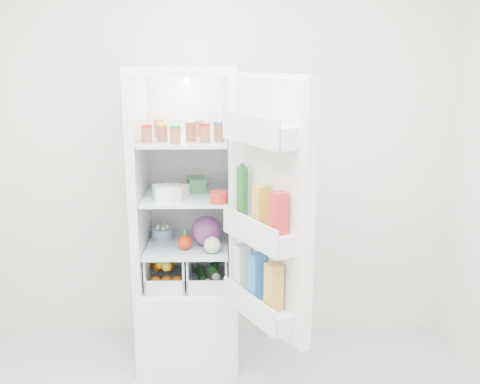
{
  "coord_description": "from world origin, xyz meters",
  "views": [
    {
      "loc": [
        0.05,
        -1.9,
        1.85
      ],
      "look_at": [
        0.11,
        0.95,
        1.13
      ],
      "focal_mm": 40.0,
      "sensor_mm": 36.0,
      "label": 1
    }
  ],
  "objects_px": {
    "fridge_door": "(268,214)",
    "red_cabbage": "(206,231)",
    "refrigerator": "(189,253)",
    "mushroom_bowl": "(162,233)"
  },
  "relations": [
    {
      "from": "red_cabbage",
      "to": "mushroom_bowl",
      "type": "relative_size",
      "value": 1.38
    },
    {
      "from": "red_cabbage",
      "to": "refrigerator",
      "type": "bearing_deg",
      "value": 141.27
    },
    {
      "from": "red_cabbage",
      "to": "fridge_door",
      "type": "height_order",
      "value": "fridge_door"
    },
    {
      "from": "red_cabbage",
      "to": "fridge_door",
      "type": "relative_size",
      "value": 0.14
    },
    {
      "from": "red_cabbage",
      "to": "fridge_door",
      "type": "distance_m",
      "value": 0.66
    },
    {
      "from": "fridge_door",
      "to": "red_cabbage",
      "type": "bearing_deg",
      "value": 4.08
    },
    {
      "from": "refrigerator",
      "to": "fridge_door",
      "type": "bearing_deg",
      "value": -53.34
    },
    {
      "from": "refrigerator",
      "to": "red_cabbage",
      "type": "distance_m",
      "value": 0.23
    },
    {
      "from": "mushroom_bowl",
      "to": "red_cabbage",
      "type": "bearing_deg",
      "value": -26.53
    },
    {
      "from": "refrigerator",
      "to": "red_cabbage",
      "type": "bearing_deg",
      "value": -38.73
    }
  ]
}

